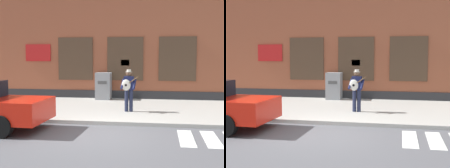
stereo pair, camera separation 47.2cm
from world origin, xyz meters
The scene contains 5 objects.
ground_plane centered at (0.00, 0.00, 0.00)m, with size 160.00×160.00×0.00m, color #56565B.
sidewalk centered at (0.00, 4.28, 0.07)m, with size 28.00×5.90×0.13m.
building_backdrop centered at (0.00, 9.23, 4.72)m, with size 28.00×4.06×9.46m.
busker centered at (0.56, 3.37, 1.09)m, with size 0.71×0.55×1.68m.
utility_box centered at (-1.07, 6.78, 0.82)m, with size 0.76×0.70×1.37m.
Camera 2 is at (2.27, -8.77, 2.30)m, focal length 50.00 mm.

